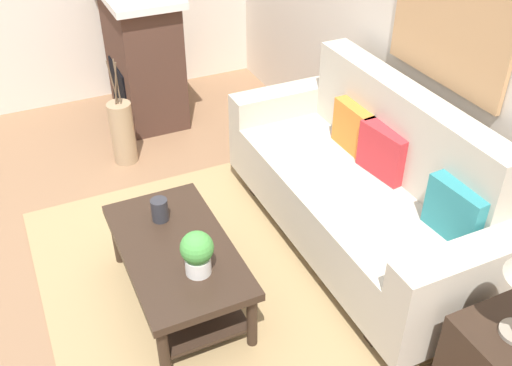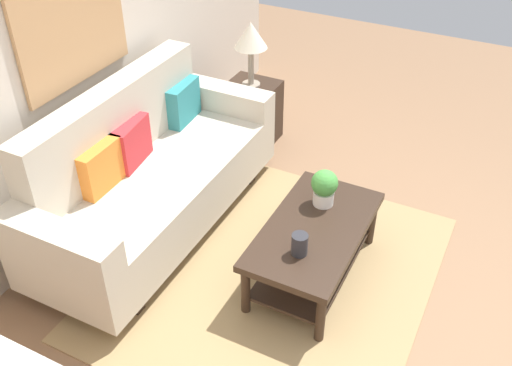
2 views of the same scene
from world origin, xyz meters
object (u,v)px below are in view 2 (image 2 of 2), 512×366
throw_pillow_orange (101,167)px  table_lamp (251,38)px  throw_pillow_teal (183,102)px  throw_pillow_crimson (131,143)px  potted_plant_tabletop (324,187)px  coffee_table (314,240)px  couch (150,177)px  tabletop_vase (300,244)px  side_table (251,114)px  framed_painting (71,17)px

throw_pillow_orange → table_lamp: size_ratio=0.63×
throw_pillow_orange → throw_pillow_teal: size_ratio=1.00×
throw_pillow_crimson → potted_plant_tabletop: bearing=-78.6°
coffee_table → potted_plant_tabletop: size_ratio=4.20×
couch → throw_pillow_crimson: (0.00, 0.13, 0.25)m
couch → coffee_table: (0.02, -1.27, -0.12)m
couch → throw_pillow_orange: size_ratio=6.01×
throw_pillow_crimson → table_lamp: size_ratio=0.63×
couch → tabletop_vase: size_ratio=15.11×
couch → throw_pillow_orange: 0.44m
throw_pillow_crimson → coffee_table: bearing=-89.2°
throw_pillow_orange → throw_pillow_crimson: 0.34m
throw_pillow_teal → throw_pillow_orange: bearing=180.0°
throw_pillow_crimson → tabletop_vase: bearing=-100.1°
throw_pillow_crimson → throw_pillow_teal: bearing=0.0°
throw_pillow_orange → tabletop_vase: size_ratio=2.51×
throw_pillow_orange → potted_plant_tabletop: bearing=-65.8°
throw_pillow_orange → tabletop_vase: 1.42m
throw_pillow_orange → coffee_table: size_ratio=0.33×
throw_pillow_orange → potted_plant_tabletop: 1.49m
throw_pillow_teal → potted_plant_tabletop: size_ratio=1.37×
throw_pillow_orange → side_table: (1.72, -0.24, -0.40)m
tabletop_vase → potted_plant_tabletop: bearing=5.5°
throw_pillow_teal → tabletop_vase: (-0.92, -1.40, -0.18)m
couch → coffee_table: couch is taller
throw_pillow_teal → couch: bearing=-169.3°
framed_painting → potted_plant_tabletop: bearing=-80.9°
throw_pillow_teal → throw_pillow_crimson: bearing=180.0°
throw_pillow_crimson → tabletop_vase: throw_pillow_crimson is taller
tabletop_vase → coffee_table: bearing=1.2°
side_table → table_lamp: size_ratio=0.98×
throw_pillow_orange → framed_painting: bearing=45.5°
throw_pillow_crimson → tabletop_vase: size_ratio=2.51×
tabletop_vase → framed_painting: framed_painting is taller
throw_pillow_crimson → table_lamp: table_lamp is taller
couch → framed_painting: 1.20m
throw_pillow_teal → table_lamp: size_ratio=0.63×
throw_pillow_teal → tabletop_vase: size_ratio=2.51×
coffee_table → tabletop_vase: tabletop_vase is taller
couch → potted_plant_tabletop: size_ratio=8.26×
throw_pillow_orange → coffee_table: throw_pillow_orange is taller
framed_painting → coffee_table: bearing=-89.3°
potted_plant_tabletop → side_table: size_ratio=0.47×
couch → throw_pillow_orange: bearing=159.4°
tabletop_vase → table_lamp: bearing=35.6°
potted_plant_tabletop → table_lamp: (1.11, 1.12, 0.42)m
couch → tabletop_vase: couch is taller
couch → throw_pillow_teal: bearing=10.7°
side_table → throw_pillow_orange: bearing=172.2°
throw_pillow_teal → side_table: 0.85m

